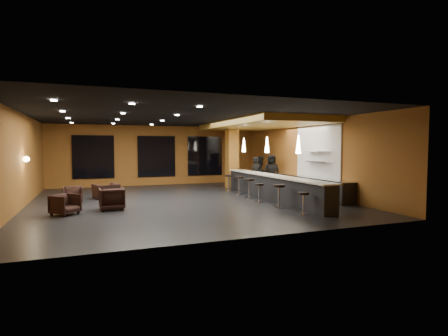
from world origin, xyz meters
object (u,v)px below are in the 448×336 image
object	(u,v)px
bar_stool_4	(239,183)
armchair_d	(106,191)
staff_a	(257,174)
prep_counter	(305,186)
pendant_0	(298,144)
bar_stool_0	(303,200)
staff_b	(261,173)
armchair_c	(73,195)
armchair_a	(65,204)
bar_stool_2	(259,190)
bar_stool_1	(279,193)
pendant_1	(267,145)
bar_stool_3	(249,186)
bar_counter	(272,188)
column	(232,156)
bar_stool_5	(229,181)
armchair_b	(112,199)
staff_c	(271,172)
pendant_2	(244,145)

from	to	relation	value
bar_stool_4	armchair_d	bearing A→B (deg)	172.53
staff_a	armchair_d	distance (m)	7.21
prep_counter	pendant_0	size ratio (longest dim) A/B	8.57
prep_counter	bar_stool_0	xyz separation A→B (m)	(-2.66, -3.87, 0.04)
staff_b	bar_stool_4	size ratio (longest dim) A/B	2.06
staff_a	bar_stool_0	size ratio (longest dim) A/B	2.37
bar_stool_4	staff_b	bearing A→B (deg)	37.36
armchair_c	bar_stool_0	xyz separation A→B (m)	(7.32, -5.24, 0.13)
armchair_a	armchair_c	distance (m)	2.50
bar_stool_2	bar_stool_1	bearing A→B (deg)	-85.68
pendant_1	bar_stool_3	bearing A→B (deg)	171.98
bar_counter	armchair_c	xyz separation A→B (m)	(-7.98, 1.86, -0.16)
armchair_a	staff_b	bearing A→B (deg)	-22.57
bar_stool_1	armchair_d	bearing A→B (deg)	140.93
staff_a	armchair_c	size ratio (longest dim) A/B	2.34
column	bar_stool_4	distance (m)	2.93
bar_stool_3	bar_stool_5	xyz separation A→B (m)	(0.09, 2.68, -0.02)
prep_counter	bar_stool_5	xyz separation A→B (m)	(-2.71, 2.79, 0.10)
armchair_c	pendant_1	bearing A→B (deg)	-10.23
armchair_b	bar_stool_4	world-z (taller)	bar_stool_4
bar_stool_5	bar_stool_2	bearing A→B (deg)	-92.91
bar_counter	bar_stool_1	xyz separation A→B (m)	(-0.80, -1.97, 0.05)
bar_stool_0	armchair_d	bearing A→B (deg)	134.26
bar_counter	armchair_b	xyz separation A→B (m)	(-6.60, -0.17, -0.10)
bar_counter	staff_a	world-z (taller)	staff_a
bar_stool_5	staff_a	bearing A→B (deg)	-31.22
armchair_d	bar_stool_0	xyz separation A→B (m)	(6.02, -6.18, 0.15)
prep_counter	bar_stool_0	bearing A→B (deg)	-124.51
pendant_0	armchair_a	size ratio (longest dim) A/B	0.93
staff_a	pendant_0	bearing A→B (deg)	-97.58
bar_counter	bar_stool_2	xyz separation A→B (m)	(-0.90, -0.55, -0.01)
armchair_b	armchair_c	size ratio (longest dim) A/B	1.16
prep_counter	staff_c	distance (m)	2.59
column	staff_c	xyz separation A→B (m)	(1.60, -1.59, -0.82)
pendant_1	armchair_d	size ratio (longest dim) A/B	0.71
staff_c	pendant_2	bearing A→B (deg)	-167.19
armchair_b	bar_stool_4	distance (m)	6.32
bar_counter	staff_b	bearing A→B (deg)	70.77
armchair_b	bar_stool_5	xyz separation A→B (m)	(5.89, 3.46, 0.13)
pendant_1	bar_stool_4	size ratio (longest dim) A/B	0.82
column	armchair_a	world-z (taller)	column
pendant_1	bar_stool_1	distance (m)	3.16
bar_stool_5	armchair_d	bearing A→B (deg)	-175.39
column	armchair_a	size ratio (longest dim) A/B	4.63
armchair_a	armchair_d	xyz separation A→B (m)	(1.42, 3.44, -0.02)
pendant_0	pendant_2	size ratio (longest dim) A/B	1.00
armchair_b	bar_stool_1	world-z (taller)	bar_stool_1
bar_counter	pendant_2	distance (m)	3.52
bar_counter	bar_stool_3	bearing A→B (deg)	142.47
prep_counter	armchair_a	xyz separation A→B (m)	(-10.10, -1.13, -0.09)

